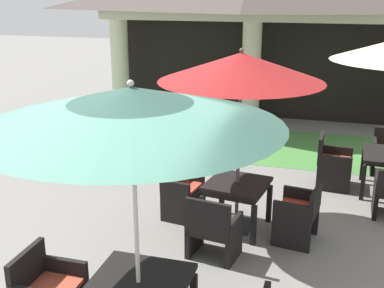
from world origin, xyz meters
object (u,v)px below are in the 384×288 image
object	(u,v)px
patio_chair_near_foreground_south	(213,230)
patio_umbrella_mid_right	(132,110)
patio_umbrella_near_foreground	(241,69)
patio_chair_near_foreground_east	(299,214)
patio_chair_near_foreground_west	(181,191)
patio_table_near_foreground	(237,189)
patio_chair_mid_left_west	(332,163)

from	to	relation	value
patio_chair_near_foreground_south	patio_umbrella_mid_right	world-z (taller)	patio_umbrella_mid_right
patio_umbrella_near_foreground	patio_chair_near_foreground_east	xyz separation A→B (m)	(0.91, -0.14, -1.97)
patio_chair_near_foreground_south	patio_umbrella_mid_right	distance (m)	2.75
patio_chair_near_foreground_south	patio_chair_near_foreground_east	xyz separation A→B (m)	(1.05, 0.78, 0.01)
patio_umbrella_mid_right	patio_chair_near_foreground_south	bearing A→B (deg)	81.31
patio_chair_near_foreground_west	patio_umbrella_near_foreground	bearing A→B (deg)	90.00
patio_table_near_foreground	patio_chair_near_foreground_south	world-z (taller)	patio_chair_near_foreground_south
patio_table_near_foreground	patio_umbrella_near_foreground	size ratio (longest dim) A/B	0.36
patio_umbrella_near_foreground	patio_table_near_foreground	bearing A→B (deg)	180.00
patio_umbrella_near_foreground	patio_chair_near_foreground_west	size ratio (longest dim) A/B	3.04
patio_table_near_foreground	patio_chair_near_foreground_east	world-z (taller)	patio_chair_near_foreground_east
patio_table_near_foreground	patio_chair_mid_left_west	distance (m)	2.47
patio_chair_near_foreground_south	patio_chair_near_foreground_west	xyz separation A→B (m)	(-0.77, 1.06, 0.02)
patio_chair_near_foreground_west	patio_chair_mid_left_west	world-z (taller)	patio_chair_mid_left_west
patio_table_near_foreground	patio_chair_near_foreground_east	xyz separation A→B (m)	(0.91, -0.14, -0.21)
patio_chair_near_foreground_east	patio_table_near_foreground	bearing A→B (deg)	90.00
patio_umbrella_near_foreground	patio_chair_near_foreground_west	bearing A→B (deg)	171.48
patio_table_near_foreground	patio_umbrella_near_foreground	world-z (taller)	patio_umbrella_near_foreground
patio_chair_near_foreground_west	patio_chair_near_foreground_east	size ratio (longest dim) A/B	1.05
patio_chair_near_foreground_east	patio_chair_mid_left_west	bearing A→B (deg)	-2.49
patio_umbrella_mid_right	patio_umbrella_near_foreground	bearing A→B (deg)	81.36
patio_table_near_foreground	patio_chair_near_foreground_west	xyz separation A→B (m)	(-0.91, 0.14, -0.20)
patio_umbrella_near_foreground	patio_umbrella_mid_right	distance (m)	2.79
patio_umbrella_near_foreground	patio_chair_near_foreground_east	world-z (taller)	patio_umbrella_near_foreground
patio_umbrella_near_foreground	patio_chair_mid_left_west	xyz separation A→B (m)	(1.34, 2.07, -1.96)
patio_chair_near_foreground_west	patio_chair_near_foreground_east	bearing A→B (deg)	90.00
patio_umbrella_near_foreground	patio_chair_near_foreground_west	world-z (taller)	patio_umbrella_near_foreground
patio_umbrella_near_foreground	patio_umbrella_mid_right	world-z (taller)	patio_umbrella_mid_right
patio_chair_mid_left_west	patio_umbrella_mid_right	xyz separation A→B (m)	(-1.76, -4.83, 2.00)
patio_table_near_foreground	patio_chair_mid_left_west	xyz separation A→B (m)	(1.34, 2.07, -0.19)
patio_chair_near_foreground_south	patio_chair_near_foreground_west	size ratio (longest dim) A/B	1.02
patio_chair_near_foreground_south	patio_chair_near_foreground_west	bearing A→B (deg)	134.77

